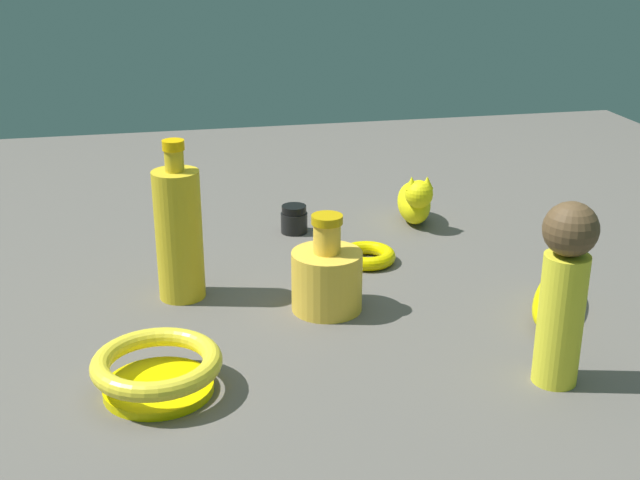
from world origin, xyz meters
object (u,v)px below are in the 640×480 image
banana (554,297)px  nail_polish_jar (294,219)px  bangle (367,256)px  person_figure_adult (564,289)px  cat_figurine (415,201)px  bottle_short (324,277)px  bottle_tall (179,232)px  bowl (157,369)px

banana → nail_polish_jar: banana is taller
bangle → person_figure_adult: person_figure_adult is taller
nail_polish_jar → cat_figurine: size_ratio=0.33×
banana → person_figure_adult: 0.20m
bottle_short → person_figure_adult: size_ratio=0.62×
cat_figurine → bottle_tall: bearing=28.2°
bowl → cat_figurine: size_ratio=1.01×
banana → bowl: size_ratio=1.21×
banana → person_figure_adult: (0.08, 0.16, 0.09)m
bottle_tall → bottle_short: 0.20m
bangle → bottle_tall: bearing=13.2°
banana → bangle: bearing=76.9°
banana → bottle_short: bottle_short is taller
banana → bottle_tall: bearing=107.4°
nail_polish_jar → person_figure_adult: size_ratio=0.22×
bowl → bottle_short: 0.28m
bowl → bottle_short: (-0.22, -0.17, 0.02)m
banana → bowl: 0.52m
bowl → bottle_tall: bearing=-99.1°
banana → bowl: (0.51, 0.09, 0.00)m
bangle → banana: size_ratio=0.51×
nail_polish_jar → bottle_short: bearing=87.6°
bottle_tall → banana: 0.50m
nail_polish_jar → bottle_short: 0.29m
banana → nail_polish_jar: size_ratio=3.75×
bangle → cat_figurine: 0.20m
bowl → banana: bearing=-170.0°
nail_polish_jar → person_figure_adult: (-0.20, 0.53, 0.09)m
bottle_tall → nail_polish_jar: (-0.19, -0.21, -0.07)m
bangle → nail_polish_jar: bearing=-60.6°
bangle → bowl: size_ratio=0.61×
bangle → cat_figurine: cat_figurine is taller
nail_polish_jar → person_figure_adult: bearing=110.9°
bangle → bowl: 0.44m
bowl → nail_polish_jar: bearing=-116.9°
nail_polish_jar → cat_figurine: bearing=-179.9°
bottle_short → person_figure_adult: 0.32m
bangle → bowl: bowl is taller
bottle_short → cat_figurine: (-0.22, -0.29, -0.01)m
nail_polish_jar → bowl: bearing=63.1°
bottle_tall → bangle: bearing=-166.8°
bowl → cat_figurine: (-0.44, -0.46, 0.01)m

